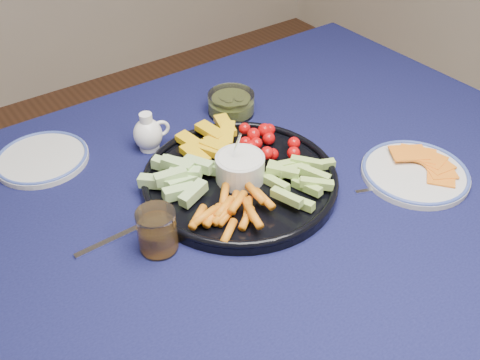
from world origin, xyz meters
TOP-DOWN VIEW (x-y plane):
  - dining_table at (0.00, 0.00)m, footprint 1.67×1.07m
  - crudite_platter at (0.11, 0.05)m, footprint 0.39×0.39m
  - creamer_pitcher at (0.03, 0.26)m, footprint 0.08×0.06m
  - pickle_bowl at (0.26, 0.28)m, footprint 0.11×0.11m
  - cheese_plate at (0.42, -0.14)m, footprint 0.22×0.22m
  - juice_tumbler at (-0.10, -0.01)m, footprint 0.07×0.07m
  - fork_left at (-0.12, 0.05)m, footprint 0.19×0.03m
  - fork_right at (0.36, -0.14)m, footprint 0.14×0.07m
  - side_plate_extra at (-0.18, 0.36)m, footprint 0.19×0.19m

SIDE VIEW (x-z plane):
  - dining_table at x=0.00m, z-range 0.29..1.03m
  - fork_right at x=0.36m, z-range 0.75..0.75m
  - fork_left at x=-0.12m, z-range 0.75..0.75m
  - side_plate_extra at x=-0.18m, z-range 0.75..0.76m
  - cheese_plate at x=0.42m, z-range 0.74..0.77m
  - crudite_platter at x=0.11m, z-range 0.71..0.83m
  - pickle_bowl at x=0.26m, z-range 0.74..0.80m
  - juice_tumbler at x=-0.10m, z-range 0.74..0.82m
  - creamer_pitcher at x=0.03m, z-range 0.74..0.83m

